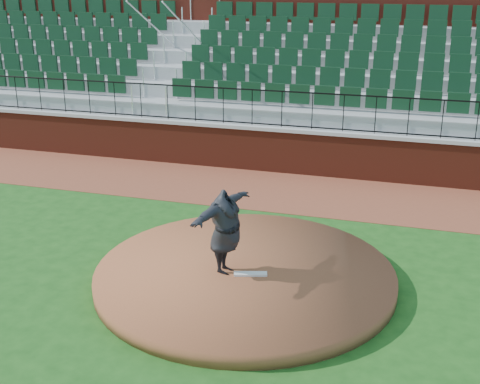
# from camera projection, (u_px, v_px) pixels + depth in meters

# --- Properties ---
(ground) EXTENTS (90.00, 90.00, 0.00)m
(ground) POSITION_uv_depth(u_px,v_px,m) (217.00, 285.00, 11.56)
(ground) COLOR #184915
(ground) RESTS_ON ground
(warning_track) EXTENTS (34.00, 3.20, 0.01)m
(warning_track) POSITION_uv_depth(u_px,v_px,m) (282.00, 190.00, 16.43)
(warning_track) COLOR brown
(warning_track) RESTS_ON ground
(field_wall) EXTENTS (34.00, 0.35, 1.20)m
(field_wall) POSITION_uv_depth(u_px,v_px,m) (296.00, 152.00, 17.68)
(field_wall) COLOR maroon
(field_wall) RESTS_ON ground
(wall_cap) EXTENTS (34.00, 0.45, 0.10)m
(wall_cap) POSITION_uv_depth(u_px,v_px,m) (296.00, 130.00, 17.46)
(wall_cap) COLOR #B7B7B7
(wall_cap) RESTS_ON field_wall
(wall_railing) EXTENTS (34.00, 0.05, 1.00)m
(wall_railing) POSITION_uv_depth(u_px,v_px,m) (297.00, 110.00, 17.27)
(wall_railing) COLOR black
(wall_railing) RESTS_ON wall_cap
(seating_stands) EXTENTS (34.00, 5.10, 4.60)m
(seating_stands) POSITION_uv_depth(u_px,v_px,m) (315.00, 76.00, 19.56)
(seating_stands) COLOR gray
(seating_stands) RESTS_ON ground
(concourse_wall) EXTENTS (34.00, 0.50, 5.50)m
(concourse_wall) POSITION_uv_depth(u_px,v_px,m) (330.00, 51.00, 21.94)
(concourse_wall) COLOR maroon
(concourse_wall) RESTS_ON ground
(pitchers_mound) EXTENTS (5.53, 5.53, 0.25)m
(pitchers_mound) POSITION_uv_depth(u_px,v_px,m) (245.00, 275.00, 11.65)
(pitchers_mound) COLOR brown
(pitchers_mound) RESTS_ON ground
(pitching_rubber) EXTENTS (0.62, 0.31, 0.04)m
(pitching_rubber) POSITION_uv_depth(u_px,v_px,m) (250.00, 274.00, 11.39)
(pitching_rubber) COLOR silver
(pitching_rubber) RESTS_ON pitchers_mound
(pitcher) EXTENTS (0.91, 2.03, 1.59)m
(pitcher) POSITION_uv_depth(u_px,v_px,m) (225.00, 232.00, 11.25)
(pitcher) COLOR black
(pitcher) RESTS_ON pitchers_mound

